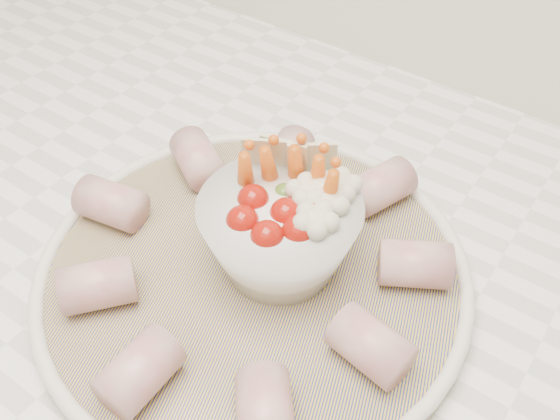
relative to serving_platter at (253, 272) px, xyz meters
The scene contains 3 objects.
serving_platter is the anchor object (origin of this frame).
veggie_bowl 0.05m from the serving_platter, 51.31° to the left, with size 0.13×0.13×0.10m.
cured_meat_rolls 0.02m from the serving_platter, 75.96° to the right, with size 0.32×0.32×0.04m.
Camera 1 is at (0.04, 1.13, 1.34)m, focal length 40.00 mm.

